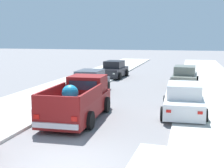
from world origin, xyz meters
TOP-DOWN VIEW (x-y plane):
  - ground_plane at (0.00, 0.00)m, footprint 160.00×160.00m
  - sidewalk_left at (-5.14, 12.00)m, footprint 4.61×60.00m
  - sidewalk_right at (5.14, 12.00)m, footprint 4.61×60.00m
  - curb_left at (-4.24, 12.00)m, footprint 0.16×60.00m
  - curb_right at (4.24, 12.00)m, footprint 0.16×60.00m
  - pickup_truck at (-1.43, 5.02)m, footprint 2.36×5.28m
  - car_right_near at (-2.94, 11.03)m, footprint 2.09×4.29m
  - car_left_mid at (3.24, 6.81)m, footprint 2.13×4.31m
  - car_right_mid at (-3.31, 19.17)m, footprint 2.15×4.31m
  - car_left_far at (3.15, 15.75)m, footprint 2.15×4.31m

SIDE VIEW (x-z plane):
  - ground_plane at x=0.00m, z-range 0.00..0.00m
  - curb_left at x=-4.24m, z-range 0.00..0.10m
  - curb_right at x=4.24m, z-range 0.00..0.10m
  - sidewalk_left at x=-5.14m, z-range 0.00..0.12m
  - sidewalk_right at x=5.14m, z-range 0.00..0.12m
  - car_right_near at x=-2.94m, z-range -0.06..1.48m
  - car_left_mid at x=3.24m, z-range -0.06..1.48m
  - car_right_mid at x=-3.31m, z-range -0.06..1.48m
  - car_left_far at x=3.15m, z-range -0.06..1.48m
  - pickup_truck at x=-1.43m, z-range -0.11..1.69m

